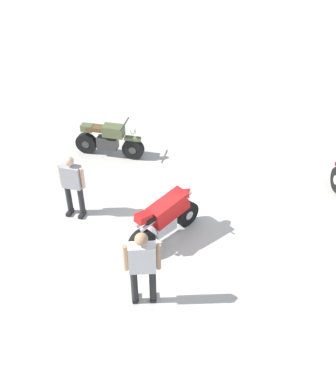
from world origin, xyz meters
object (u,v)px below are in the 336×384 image
object	(u,v)px
motorcycle_olive_vintage	(109,140)
person_in_white_shirt	(143,264)
motorcycle_red_sportbike	(165,217)
person_in_gray_shirt	(72,183)

from	to	relation	value
motorcycle_olive_vintage	person_in_white_shirt	xyz separation A→B (m)	(-1.90, 4.86, 0.52)
motorcycle_red_sportbike	person_in_white_shirt	size ratio (longest dim) A/B	0.95
motorcycle_olive_vintage	person_in_gray_shirt	distance (m)	2.59
motorcycle_red_sportbike	person_in_gray_shirt	xyz separation A→B (m)	(2.19, -0.52, 0.30)
motorcycle_red_sportbike	person_in_gray_shirt	world-z (taller)	person_in_gray_shirt
person_in_gray_shirt	motorcycle_olive_vintage	bearing A→B (deg)	-176.45
person_in_white_shirt	person_in_gray_shirt	size ratio (longest dim) A/B	1.10
motorcycle_olive_vintage	person_in_white_shirt	distance (m)	5.24
person_in_gray_shirt	motorcycle_red_sportbike	bearing A→B (deg)	83.72
motorcycle_olive_vintage	person_in_white_shirt	bearing A→B (deg)	-64.15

